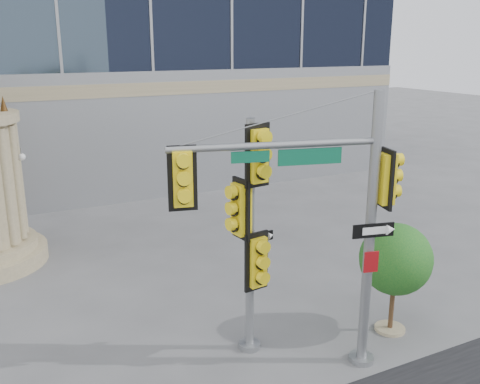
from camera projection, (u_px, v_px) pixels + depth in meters
name	position (u px, v px, depth m)	size (l,w,h in m)	color
ground	(265.00, 350.00, 13.05)	(120.00, 120.00, 0.00)	#545456
main_signal_pole	(323.00, 206.00, 11.31)	(4.81, 1.57, 6.31)	slate
secondary_signal_pole	(251.00, 221.00, 12.13)	(1.01, 0.74, 5.66)	slate
street_tree	(396.00, 262.00, 13.47)	(1.87, 1.83, 2.91)	gray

